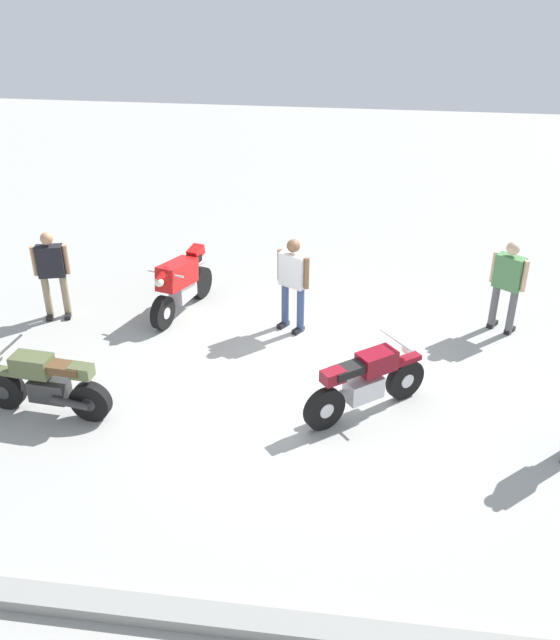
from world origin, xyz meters
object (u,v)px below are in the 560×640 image
motorcycle_maroon_cruiser (366,382)px  motorcycle_olive_vintage (46,385)px  person_in_white_shirt (293,279)px  person_in_green_shirt (508,281)px  motorcycle_red_sportbike (181,282)px  person_in_black_shirt (52,270)px

motorcycle_maroon_cruiser → motorcycle_olive_vintage: motorcycle_maroon_cruiser is taller
person_in_white_shirt → person_in_green_shirt: bearing=125.8°
person_in_white_shirt → person_in_green_shirt: size_ratio=1.00×
motorcycle_red_sportbike → motorcycle_olive_vintage: motorcycle_red_sportbike is taller
motorcycle_maroon_cruiser → person_in_white_shirt: size_ratio=1.01×
person_in_green_shirt → motorcycle_red_sportbike: bearing=125.4°
motorcycle_olive_vintage → person_in_green_shirt: size_ratio=1.16×
motorcycle_maroon_cruiser → person_in_black_shirt: bearing=119.9°
person_in_green_shirt → motorcycle_maroon_cruiser: bearing=174.9°
motorcycle_maroon_cruiser → motorcycle_red_sportbike: (3.44, -2.69, 0.07)m
motorcycle_maroon_cruiser → motorcycle_red_sportbike: motorcycle_red_sportbike is taller
motorcycle_maroon_cruiser → motorcycle_olive_vintage: bearing=149.4°
person_in_green_shirt → person_in_black_shirt: size_ratio=1.02×
person_in_white_shirt → person_in_black_shirt: 4.29m
person_in_green_shirt → person_in_black_shirt: 7.94m
motorcycle_red_sportbike → motorcycle_olive_vintage: 3.51m
motorcycle_red_sportbike → motorcycle_olive_vintage: size_ratio=0.99×
person_in_white_shirt → person_in_black_shirt: (4.29, 0.13, -0.04)m
motorcycle_olive_vintage → person_in_green_shirt: (-6.83, -3.39, 0.47)m
motorcycle_red_sportbike → person_in_black_shirt: (2.19, 0.49, 0.33)m
motorcycle_olive_vintage → motorcycle_maroon_cruiser: bearing=-167.0°
motorcycle_maroon_cruiser → person_in_green_shirt: person_in_green_shirt is taller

